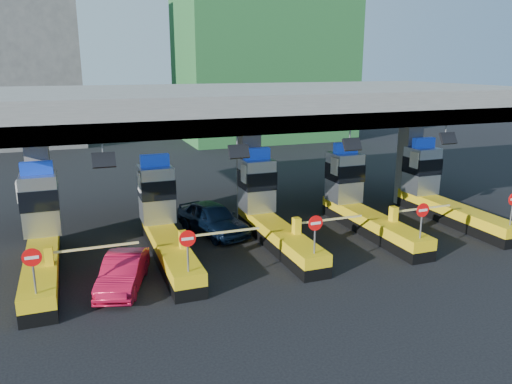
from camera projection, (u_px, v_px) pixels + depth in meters
name	position (u px, v px, depth m)	size (l,w,h in m)	color
ground	(270.00, 240.00, 23.87)	(120.00, 120.00, 0.00)	black
toll_canopy	(249.00, 106.00, 24.94)	(28.00, 12.09, 7.00)	slate
toll_lane_far_left	(41.00, 235.00, 20.39)	(4.43, 8.00, 4.16)	black
toll_lane_left	(163.00, 221.00, 22.09)	(4.43, 8.00, 4.16)	black
toll_lane_center	(268.00, 210.00, 23.78)	(4.43, 8.00, 4.16)	black
toll_lane_right	(359.00, 200.00, 25.47)	(4.43, 8.00, 4.16)	black
toll_lane_far_right	(438.00, 192.00, 27.16)	(4.43, 8.00, 4.16)	black
bg_building_scaffold	(263.00, 7.00, 53.46)	(18.00, 12.00, 28.00)	#1E5926
bg_building_concrete	(4.00, 55.00, 49.54)	(14.00, 10.00, 18.00)	#4C4C49
van	(213.00, 218.00, 24.57)	(1.85, 4.59, 1.56)	black
red_car	(123.00, 272.00, 18.59)	(1.34, 3.85, 1.27)	#BB0E2E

